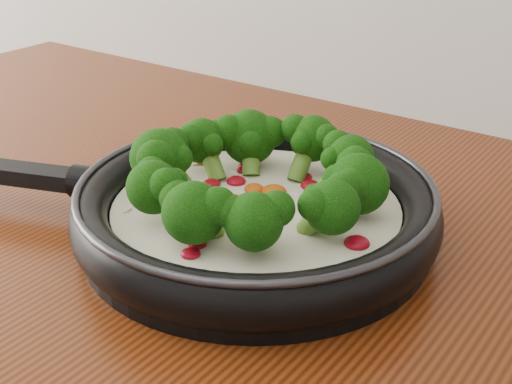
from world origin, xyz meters
The scene contains 1 object.
skillet centered at (0.01, 1.08, 0.94)m, with size 0.58×0.45×0.10m.
Camera 1 is at (0.35, 0.60, 1.24)m, focal length 48.27 mm.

